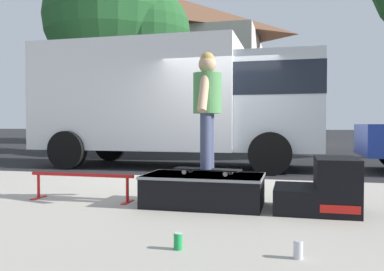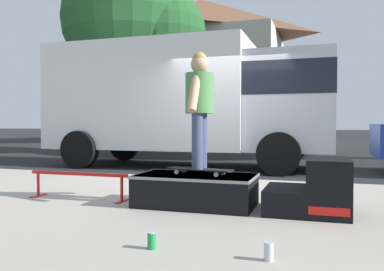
{
  "view_description": "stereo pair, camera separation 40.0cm",
  "coord_description": "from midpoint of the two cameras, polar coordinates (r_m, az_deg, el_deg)",
  "views": [
    {
      "loc": [
        1.51,
        -7.43,
        1.06
      ],
      "look_at": [
        0.07,
        -1.64,
        0.89
      ],
      "focal_mm": 37.65,
      "sensor_mm": 36.0,
      "label": 1
    },
    {
      "loc": [
        1.89,
        -7.32,
        1.06
      ],
      "look_at": [
        0.07,
        -1.64,
        0.89
      ],
      "focal_mm": 37.65,
      "sensor_mm": 36.0,
      "label": 2
    }
  ],
  "objects": [
    {
      "name": "sidewalk_slab",
      "position": [
        4.8,
        -3.46,
        -10.43
      ],
      "size": [
        50.0,
        5.0,
        0.12
      ],
      "primitive_type": "cube",
      "color": "#A8A093",
      "rests_on": "ground"
    },
    {
      "name": "skateboard",
      "position": [
        4.65,
        3.54,
        -4.87
      ],
      "size": [
        0.8,
        0.32,
        0.07
      ],
      "color": "black",
      "rests_on": "skate_box"
    },
    {
      "name": "grind_rail",
      "position": [
        5.22,
        -13.69,
        -6.03
      ],
      "size": [
        1.37,
        0.28,
        0.34
      ],
      "color": "red",
      "rests_on": "sidewalk_slab"
    },
    {
      "name": "street_tree_neighbour",
      "position": [
        14.96,
        -7.25,
        15.58
      ],
      "size": [
        5.18,
        4.7,
        7.17
      ],
      "color": "brown",
      "rests_on": "ground"
    },
    {
      "name": "skater_kid",
      "position": [
        4.63,
        3.55,
        5.01
      ],
      "size": [
        0.33,
        0.69,
        1.34
      ],
      "color": "#3F4766",
      "rests_on": "skateboard"
    },
    {
      "name": "soda_can",
      "position": [
        3.13,
        -1.97,
        -14.7
      ],
      "size": [
        0.07,
        0.07,
        0.13
      ],
      "color": "#198C3F",
      "rests_on": "sidewalk_slab"
    },
    {
      "name": "kicker_ramp",
      "position": [
        4.52,
        19.49,
        -7.38
      ],
      "size": [
        0.87,
        0.74,
        0.58
      ],
      "color": "black",
      "rests_on": "sidewalk_slab"
    },
    {
      "name": "soda_can_b",
      "position": [
        2.97,
        14.78,
        -15.67
      ],
      "size": [
        0.07,
        0.07,
        0.13
      ],
      "color": "silver",
      "rests_on": "sidewalk_slab"
    },
    {
      "name": "skate_box",
      "position": [
        4.67,
        3.02,
        -7.6
      ],
      "size": [
        1.36,
        0.76,
        0.36
      ],
      "color": "black",
      "rests_on": "sidewalk_slab"
    },
    {
      "name": "ground_plane",
      "position": [
        7.64,
        4.75,
        -6.36
      ],
      "size": [
        140.0,
        140.0,
        0.0
      ],
      "primitive_type": "plane",
      "color": "black"
    },
    {
      "name": "house_behind",
      "position": [
        23.97,
        1.75,
        9.26
      ],
      "size": [
        9.54,
        8.22,
        8.4
      ],
      "color": "beige",
      "rests_on": "ground"
    },
    {
      "name": "box_truck",
      "position": [
        10.04,
        0.66,
        5.28
      ],
      "size": [
        6.91,
        2.63,
        3.05
      ],
      "color": "white",
      "rests_on": "ground"
    }
  ]
}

